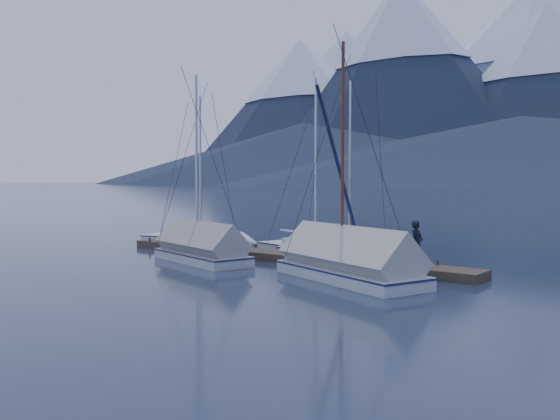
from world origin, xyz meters
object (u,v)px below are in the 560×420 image
object	(u,v)px
sailboat_open_mid	(322,253)
sailboat_covered_near	(339,266)
sailboat_open_left	(209,241)
person	(417,243)
sailboat_open_right	(359,253)
sailboat_covered_far	(196,251)

from	to	relation	value
sailboat_open_mid	sailboat_covered_near	size ratio (longest dim) A/B	0.97
sailboat_open_left	person	distance (m)	14.00
person	sailboat_open_left	bearing A→B (deg)	82.27
sailboat_open_right	sailboat_covered_near	xyz separation A→B (m)	(2.47, -5.52, 0.31)
sailboat_covered_far	person	size ratio (longest dim) A/B	5.24
sailboat_open_left	sailboat_open_right	world-z (taller)	sailboat_open_left
sailboat_open_left	sailboat_covered_near	bearing A→B (deg)	-23.61
sailboat_open_mid	sailboat_open_right	distance (m)	1.69
sailboat_open_left	person	size ratio (longest dim) A/B	5.32
sailboat_open_left	sailboat_covered_near	distance (m)	12.97
sailboat_open_mid	sailboat_open_left	bearing A→B (deg)	175.83
sailboat_open_left	sailboat_covered_far	world-z (taller)	sailboat_open_left
sailboat_covered_near	person	size ratio (longest dim) A/B	5.54
sailboat_open_mid	sailboat_open_right	world-z (taller)	sailboat_open_mid
sailboat_open_right	sailboat_open_left	bearing A→B (deg)	-177.98
sailboat_open_mid	sailboat_open_right	xyz separation A→B (m)	(1.43, 0.91, -0.00)
sailboat_open_right	person	world-z (taller)	sailboat_open_right
sailboat_open_mid	person	xyz separation A→B (m)	(5.71, -2.17, 1.02)
sailboat_open_left	sailboat_covered_far	bearing A→B (deg)	-49.18
sailboat_covered_far	person	xyz separation A→B (m)	(9.19, 2.46, 0.75)
sailboat_open_left	sailboat_covered_far	size ratio (longest dim) A/B	1.02
sailboat_open_right	person	xyz separation A→B (m)	(4.28, -3.08, 1.02)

